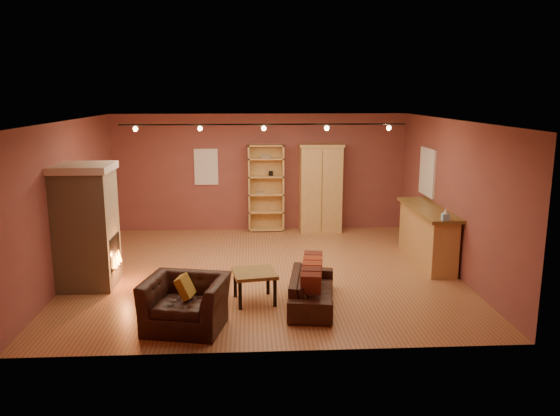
{
  "coord_description": "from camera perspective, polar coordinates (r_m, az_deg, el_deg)",
  "views": [
    {
      "loc": [
        -0.27,
        -9.77,
        3.28
      ],
      "look_at": [
        0.29,
        0.2,
        1.17
      ],
      "focal_mm": 35.0,
      "sensor_mm": 36.0,
      "label": 1
    }
  ],
  "objects": [
    {
      "name": "armoire",
      "position": [
        13.05,
        4.26,
        2.11
      ],
      "size": [
        1.04,
        0.59,
        2.1
      ],
      "color": "tan",
      "rests_on": "floor"
    },
    {
      "name": "armchair",
      "position": [
        7.89,
        -9.86,
        -8.93
      ],
      "size": [
        1.25,
        0.95,
        0.98
      ],
      "rotation": [
        0.0,
        0.0,
        -0.21
      ],
      "color": "black",
      "rests_on": "floor"
    },
    {
      "name": "fireplace",
      "position": [
        9.83,
        -19.53,
        -1.8
      ],
      "size": [
        1.01,
        0.98,
        2.12
      ],
      "color": "tan",
      "rests_on": "floor"
    },
    {
      "name": "coffee_table",
      "position": [
        8.75,
        -2.68,
        -7.11
      ],
      "size": [
        0.76,
        0.76,
        0.5
      ],
      "rotation": [
        0.0,
        0.0,
        0.16
      ],
      "color": "olive",
      "rests_on": "floor"
    },
    {
      "name": "track_rail",
      "position": [
        9.99,
        -1.71,
        8.55
      ],
      "size": [
        5.2,
        0.09,
        0.13
      ],
      "color": "black",
      "rests_on": "ceiling"
    },
    {
      "name": "back_wall",
      "position": [
        13.16,
        -2.04,
        3.73
      ],
      "size": [
        7.0,
        0.02,
        2.8
      ],
      "primitive_type": "cube",
      "color": "brown",
      "rests_on": "floor"
    },
    {
      "name": "tissue_box",
      "position": [
        9.97,
        16.91,
        -0.75
      ],
      "size": [
        0.11,
        0.11,
        0.21
      ],
      "rotation": [
        0.0,
        0.0,
        -0.04
      ],
      "color": "#82B7D0",
      "rests_on": "bar_counter"
    },
    {
      "name": "floor",
      "position": [
        10.31,
        -1.58,
        -6.61
      ],
      "size": [
        7.0,
        7.0,
        0.0
      ],
      "primitive_type": "plane",
      "color": "#925833",
      "rests_on": "ground"
    },
    {
      "name": "right_window",
      "position": [
        11.89,
        15.15,
        3.65
      ],
      "size": [
        0.05,
        0.9,
        1.0
      ],
      "primitive_type": "cube",
      "color": "white",
      "rests_on": "right_wall"
    },
    {
      "name": "back_window",
      "position": [
        13.15,
        -7.73,
        4.28
      ],
      "size": [
        0.56,
        0.04,
        0.86
      ],
      "primitive_type": "cube",
      "color": "white",
      "rests_on": "back_wall"
    },
    {
      "name": "right_wall",
      "position": [
        10.64,
        17.57,
        1.21
      ],
      "size": [
        0.02,
        6.5,
        2.8
      ],
      "primitive_type": "cube",
      "color": "brown",
      "rests_on": "floor"
    },
    {
      "name": "ceiling",
      "position": [
        9.78,
        -1.68,
        9.13
      ],
      "size": [
        7.0,
        7.0,
        0.0
      ],
      "primitive_type": "plane",
      "rotation": [
        3.14,
        0.0,
        0.0
      ],
      "color": "brown",
      "rests_on": "back_wall"
    },
    {
      "name": "loveseat",
      "position": [
        8.65,
        3.36,
        -7.85
      ],
      "size": [
        0.74,
        1.75,
        0.73
      ],
      "rotation": [
        0.0,
        0.0,
        1.42
      ],
      "color": "black",
      "rests_on": "floor"
    },
    {
      "name": "left_wall",
      "position": [
        10.46,
        -21.18,
        0.78
      ],
      "size": [
        0.02,
        6.5,
        2.8
      ],
      "primitive_type": "cube",
      "color": "brown",
      "rests_on": "floor"
    },
    {
      "name": "bar_counter",
      "position": [
        11.1,
        15.09,
        -2.69
      ],
      "size": [
        0.61,
        2.28,
        1.09
      ],
      "color": "tan",
      "rests_on": "floor"
    },
    {
      "name": "bookcase",
      "position": [
        13.1,
        -1.47,
        2.19
      ],
      "size": [
        0.85,
        0.33,
        2.09
      ],
      "color": "tan",
      "rests_on": "floor"
    }
  ]
}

